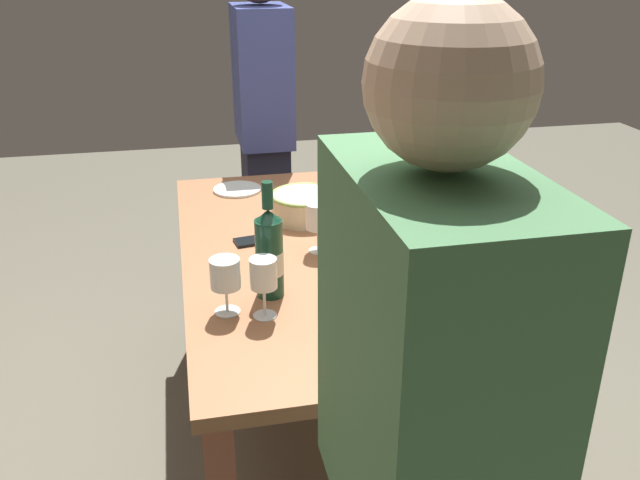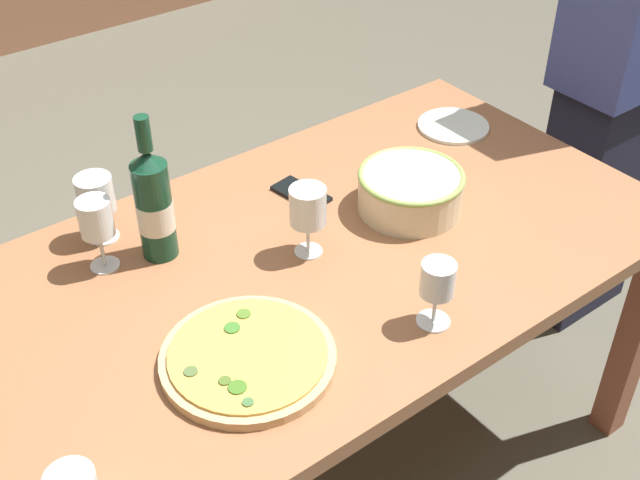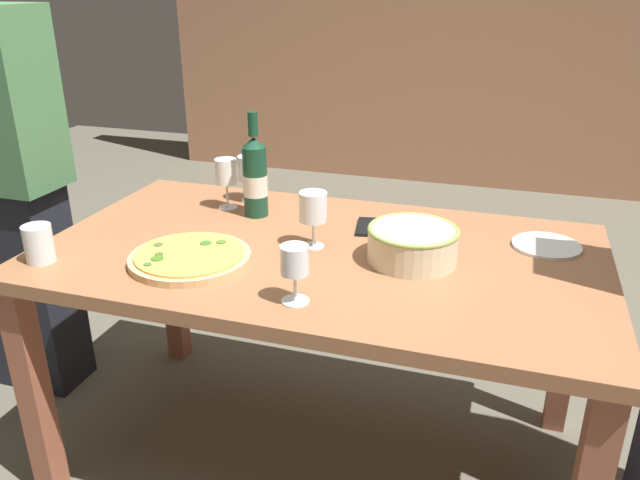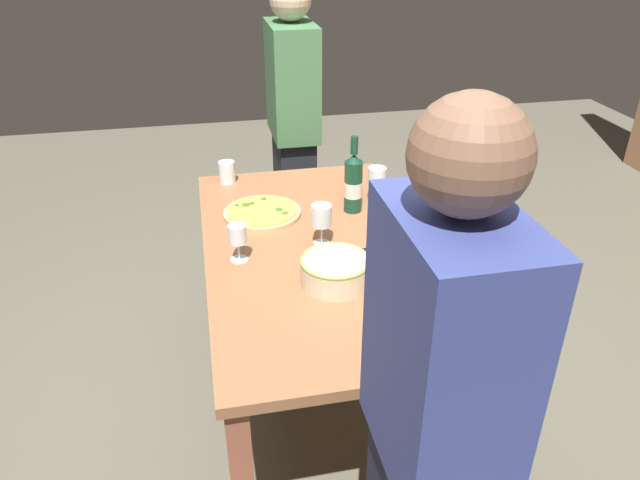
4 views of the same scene
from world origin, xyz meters
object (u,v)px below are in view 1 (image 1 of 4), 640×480
wine_glass_near_pizza (318,217)px  side_plate (237,189)px  pizza (406,282)px  wine_glass_far_left (263,277)px  person_host (264,136)px  wine_bottle (269,253)px  dining_table (320,273)px  wine_glass_by_bottle (410,208)px  cell_phone (256,240)px  serving_bowl (304,205)px  cup_amber (507,336)px  wine_glass_far_right (225,275)px

wine_glass_near_pizza → side_plate: wine_glass_near_pizza is taller
pizza → wine_glass_far_left: bearing=101.6°
pizza → person_host: (1.42, 0.22, 0.08)m
wine_bottle → side_plate: size_ratio=1.74×
dining_table → wine_bottle: size_ratio=4.72×
person_host → wine_glass_by_bottle: bearing=16.7°
wine_bottle → cell_phone: 0.40m
serving_bowl → cell_phone: size_ratio=1.73×
wine_bottle → wine_glass_near_pizza: size_ratio=2.04×
wine_bottle → cup_amber: (-0.42, -0.52, -0.08)m
dining_table → wine_glass_by_bottle: size_ratio=10.92×
wine_glass_near_pizza → wine_glass_by_bottle: (0.06, -0.33, -0.02)m
side_plate → person_host: 0.52m
wine_glass_far_left → person_host: person_host is taller
side_plate → wine_glass_far_right: bearing=172.9°
pizza → serving_bowl: 0.61m
dining_table → wine_glass_near_pizza: 0.21m
wine_glass_by_bottle → wine_glass_far_left: (-0.44, 0.56, 0.02)m
wine_glass_far_left → person_host: 1.52m
wine_glass_by_bottle → cell_phone: bearing=83.9°
cell_phone → serving_bowl: bearing=-58.4°
wine_glass_near_pizza → wine_glass_far_left: 0.44m
pizza → wine_glass_by_bottle: (0.35, -0.13, 0.09)m
wine_glass_far_right → cup_amber: 0.74m
serving_bowl → pizza: bearing=-161.5°
pizza → cell_phone: bearing=43.5°
wine_glass_by_bottle → cup_amber: bearing=179.3°
wine_bottle → wine_glass_near_pizza: wine_bottle is taller
pizza → wine_glass_near_pizza: bearing=34.6°
wine_bottle → person_host: person_host is taller
wine_glass_near_pizza → wine_glass_far_left: (-0.38, 0.23, -0.00)m
wine_glass_far_right → wine_glass_near_pizza: bearing=-43.9°
wine_bottle → cell_phone: size_ratio=2.36×
wine_glass_far_left → person_host: (1.50, -0.20, -0.03)m
side_plate → cell_phone: size_ratio=1.36×
dining_table → side_plate: 0.66m
cup_amber → cell_phone: cup_amber is taller
dining_table → person_host: 1.12m
serving_bowl → wine_glass_by_bottle: (-0.23, -0.32, 0.05)m
wine_glass_by_bottle → person_host: person_host is taller
wine_glass_near_pizza → person_host: (1.13, 0.02, -0.03)m
cell_phone → person_host: person_host is taller
wine_glass_by_bottle → side_plate: 0.79m
wine_glass_far_right → side_plate: (0.98, -0.12, -0.11)m
wine_bottle → wine_glass_near_pizza: (0.26, -0.19, -0.01)m
wine_bottle → side_plate: bearing=0.4°
serving_bowl → side_plate: bearing=30.2°
serving_bowl → wine_glass_by_bottle: bearing=-124.9°
wine_glass_by_bottle → wine_glass_far_right: (-0.40, 0.65, 0.01)m
pizza → cup_amber: (-0.39, -0.12, 0.04)m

